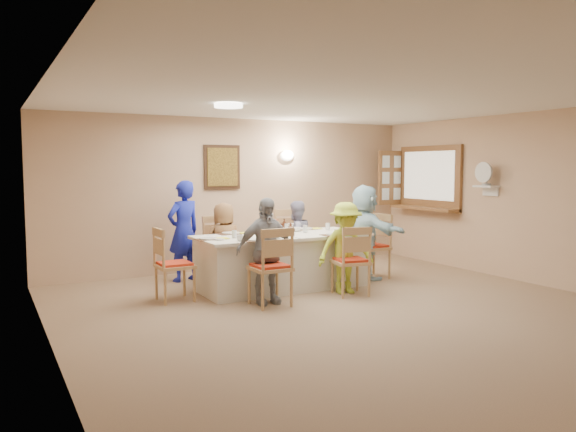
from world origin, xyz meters
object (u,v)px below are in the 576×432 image
dining_table (282,261)px  caregiver (184,231)px  chair_right_end (371,246)px  diner_back_left (224,243)px  diner_back_right (296,239)px  chair_front_left (270,266)px  diner_front_left (266,251)px  diner_front_right (345,248)px  chair_left_end (175,264)px  chair_back_left (221,249)px  diner_right_end (365,232)px  chair_back_right (292,242)px  chair_front_right (351,260)px  desk_fan (485,177)px  serving_hatch (430,178)px  condiment_ketchup (277,227)px

dining_table → caregiver: bearing=132.4°
chair_right_end → diner_back_left: 2.26m
diner_back_right → chair_right_end: bearing=134.9°
chair_front_left → diner_front_left: diner_front_left is taller
diner_front_left → diner_front_right: bearing=2.2°
chair_left_end → caregiver: 1.28m
caregiver → diner_front_left: bearing=86.3°
chair_back_left → chair_front_left: bearing=-87.8°
diner_back_right → diner_front_right: bearing=80.5°
chair_right_end → diner_right_end: (-0.13, 0.00, 0.22)m
chair_back_right → chair_front_right: size_ratio=1.11×
chair_back_left → chair_front_right: size_ratio=1.05×
desk_fan → diner_back_left: bearing=160.2°
dining_table → chair_back_left: (-0.60, 0.80, 0.11)m
chair_back_left → chair_front_left: 1.60m
diner_back_left → caregiver: bearing=-44.6°
diner_right_end → desk_fan: bearing=-117.7°
desk_fan → diner_right_end: bearing=158.9°
diner_front_left → diner_right_end: 2.13m
dining_table → diner_front_left: 0.95m
diner_back_left → diner_front_right: bearing=133.1°
diner_front_left → dining_table: bearing=50.7°
serving_hatch → diner_front_right: bearing=-153.7°
dining_table → diner_front_left: size_ratio=1.82×
chair_front_right → diner_front_right: size_ratio=0.76×
condiment_ketchup → caregiver: bearing=130.1°
chair_left_end → diner_back_left: diner_back_left is taller
chair_back_left → diner_back_left: diner_back_left is taller
dining_table → diner_front_right: (0.60, -0.68, 0.24)m
diner_front_right → chair_right_end: bearing=44.9°
serving_hatch → diner_back_right: 2.86m
chair_front_left → diner_front_right: size_ratio=0.80×
chair_back_left → chair_back_right: size_ratio=0.95×
chair_front_right → diner_front_right: diner_front_right is taller
condiment_ketchup → diner_back_right: bearing=44.4°
desk_fan → chair_back_left: 4.22m
chair_left_end → chair_right_end: chair_right_end is taller
diner_back_left → caregiver: caregiver is taller
chair_back_right → diner_right_end: (0.82, -0.80, 0.20)m
chair_front_right → diner_right_end: size_ratio=0.65×
diner_front_left → caregiver: caregiver is taller
chair_back_right → diner_back_right: diner_back_right is taller
chair_front_right → serving_hatch: bearing=-140.2°
chair_front_right → diner_back_left: bearing=-39.5°
desk_fan → diner_right_end: size_ratio=0.21×
chair_back_right → diner_right_end: bearing=-33.7°
diner_front_left → diner_front_right: diner_front_left is taller
desk_fan → dining_table: (-3.20, 0.69, -1.17)m
chair_front_right → chair_right_end: 1.24m
diner_back_right → diner_right_end: 1.07m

